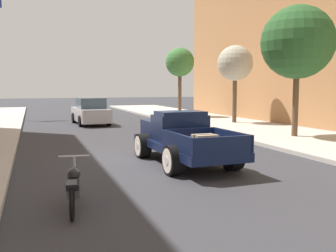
% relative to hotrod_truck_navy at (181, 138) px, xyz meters
% --- Properties ---
extents(ground_plane, '(140.00, 140.00, 0.00)m').
position_rel_hotrod_truck_navy_xyz_m(ground_plane, '(-0.41, 0.71, -0.75)').
color(ground_plane, '#333338').
extents(hotrod_truck_navy, '(2.27, 4.98, 1.58)m').
position_rel_hotrod_truck_navy_xyz_m(hotrod_truck_navy, '(0.00, 0.00, 0.00)').
color(hotrod_truck_navy, '#0F1938').
rests_on(hotrod_truck_navy, ground).
extents(motorcycle_parked, '(0.62, 2.11, 0.93)m').
position_rel_hotrod_truck_navy_xyz_m(motorcycle_parked, '(-3.62, -3.50, -0.31)').
color(motorcycle_parked, black).
rests_on(motorcycle_parked, ground).
extents(car_background_silver, '(2.02, 4.37, 1.65)m').
position_rel_hotrod_truck_navy_xyz_m(car_background_silver, '(-0.91, 12.89, 0.01)').
color(car_background_silver, '#B7B7BC').
rests_on(car_background_silver, ground).
extents(street_tree_nearest, '(3.18, 3.18, 5.70)m').
position_rel_hotrod_truck_navy_xyz_m(street_tree_nearest, '(6.65, 3.05, 3.49)').
color(street_tree_nearest, brown).
rests_on(street_tree_nearest, sidewalk_right).
extents(street_tree_second, '(2.15, 2.15, 4.68)m').
position_rel_hotrod_truck_navy_xyz_m(street_tree_second, '(7.39, 9.70, 2.96)').
color(street_tree_second, brown).
rests_on(street_tree_second, sidewalk_right).
extents(street_tree_third, '(2.14, 2.14, 5.06)m').
position_rel_hotrod_truck_navy_xyz_m(street_tree_third, '(6.12, 15.64, 3.34)').
color(street_tree_third, brown).
rests_on(street_tree_third, sidewalk_right).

